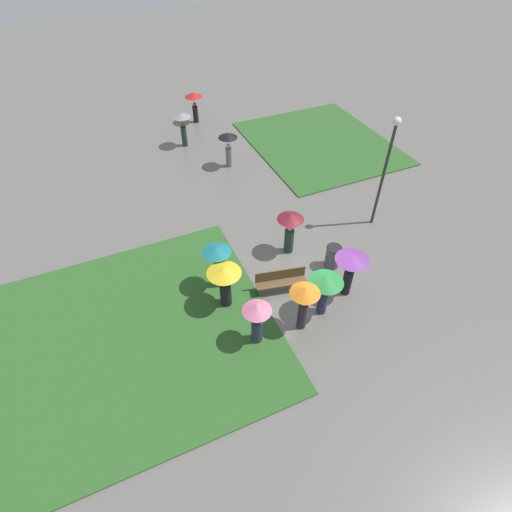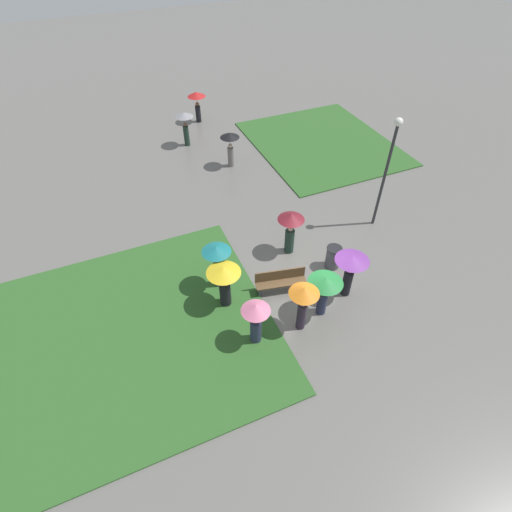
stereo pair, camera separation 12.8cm
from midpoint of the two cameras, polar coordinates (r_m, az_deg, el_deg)
name	(u,v)px [view 2 (the right image)]	position (r m, az deg, el deg)	size (l,w,h in m)	color
ground_plane	(306,286)	(15.11, 7.44, -4.22)	(90.00, 90.00, 0.00)	#66635E
lawn_patch_near	(139,333)	(14.15, -16.08, -10.50)	(8.71, 8.56, 0.06)	#2D5B26
lawn_patch_far	(322,143)	(24.06, 9.54, 15.63)	(7.36, 8.54, 0.06)	#2D5B26
park_bench	(281,281)	(14.55, 3.78, -3.52)	(1.90, 0.80, 0.90)	brown
lamp_post	(388,161)	(16.79, 18.61, 12.69)	(0.32, 0.32, 4.84)	#2D2D30
trash_bin	(333,257)	(15.66, 11.18, -0.17)	(0.60, 0.60, 0.95)	#4C4C51
crowd_person_maroon	(291,226)	(15.53, 5.19, 4.32)	(1.05, 1.05, 1.89)	#1E3328
crowd_person_teal	(217,258)	(14.08, -5.32, -0.35)	(1.04, 1.04, 1.90)	slate
crowd_person_green	(325,287)	(13.40, 10.05, -4.38)	(1.18, 1.18, 1.72)	#282D47
crowd_person_yellow	(224,279)	(13.50, -4.31, -3.36)	(1.17, 1.17, 1.81)	black
crowd_person_purple	(351,267)	(14.13, 13.63, -1.48)	(1.19, 1.19, 1.87)	black
crowd_person_orange	(303,299)	(12.78, 7.07, -6.14)	(0.99, 0.99, 1.94)	#2D2333
crowd_person_pink	(256,317)	(12.49, 0.27, -8.70)	(0.93, 0.93, 1.80)	#282D47
lone_walker_far_path	(230,143)	(21.04, -3.55, 15.87)	(0.98, 0.98, 1.84)	slate
lone_walker_mid_plaza	(197,99)	(25.97, -8.31, 21.27)	(1.07, 1.07, 1.84)	black
lone_walker_near_lawn	(185,121)	(23.30, -10.00, 18.43)	(1.01, 1.01, 1.91)	#1E3328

